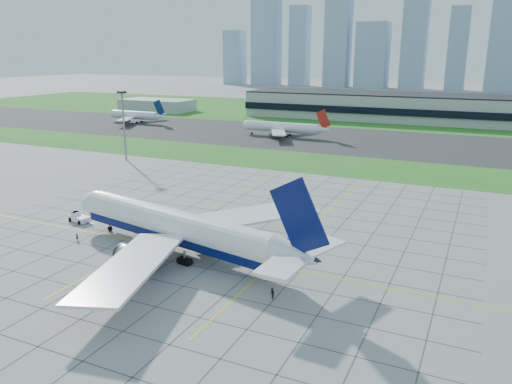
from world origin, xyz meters
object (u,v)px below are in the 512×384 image
Objects in this scene: airliner at (178,228)px; distant_jet_0 at (136,115)px; crew_far at (272,294)px; distant_jet_1 at (283,127)px; pushback_tug at (78,218)px; crew_near at (77,237)px; light_mast at (123,117)px.

airliner is 204.30m from distant_jet_0.
distant_jet_1 is at bearing 158.17° from crew_far.
distant_jet_1 is (96.11, -10.33, 0.00)m from distant_jet_0.
pushback_tug is 59.50m from crew_far.
airliner is 33.59m from pushback_tug.
airliner reaches higher than pushback_tug.
distant_jet_1 is (-3.39, 139.05, 3.49)m from pushback_tug.
distant_jet_0 is (-132.17, 155.78, -0.95)m from airliner.
pushback_tug is at bearing -149.12° from crew_far.
crew_far is at bearing -78.73° from crew_near.
light_mast is at bearing 146.71° from airliner.
crew_near is 48.85m from crew_far.
distant_jet_1 is at bearing 115.52° from airliner.
crew_far is (48.37, -6.81, 0.16)m from crew_near.
airliner is at bearing -76.07° from distant_jet_1.
pushback_tug is 5.12× the size of crew_near.
pushback_tug is (-32.67, 6.41, -4.43)m from airliner.
distant_jet_0 is at bearing 173.87° from distant_jet_1.
crew_far is at bearing -46.61° from distant_jet_0.
distant_jet_1 is at bearing -6.13° from distant_jet_0.
distant_jet_0 is (-156.70, 165.77, 3.53)m from crew_far.
crew_near is at bearing -85.30° from distant_jet_1.
crew_near is at bearing -160.82° from airliner.
crew_near is 0.04× the size of distant_jet_1.
crew_far is at bearing -4.40° from pushback_tug.
crew_near is 149.18m from distant_jet_1.
pushback_tug reaches higher than crew_far.
crew_near is at bearing -141.15° from crew_far.
pushback_tug is at bearing -88.60° from distant_jet_1.
crew_near is at bearing -57.84° from light_mast.
airliner is at bearing -49.69° from distant_jet_0.
airliner reaches higher than distant_jet_0.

